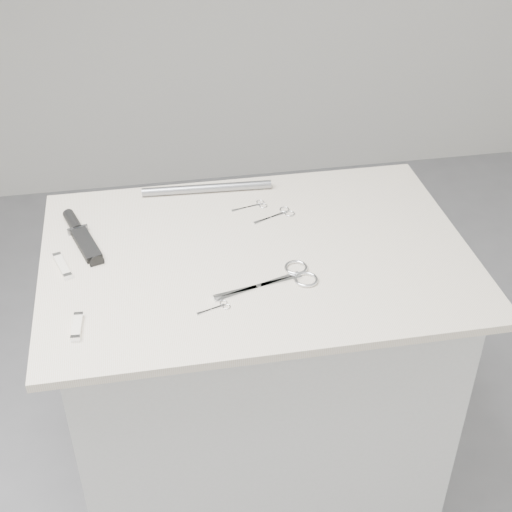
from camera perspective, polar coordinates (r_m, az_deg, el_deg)
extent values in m
cube|color=gray|center=(2.33, 0.04, -18.54)|extent=(4.00, 4.00, 0.01)
cube|color=silver|center=(1.98, 0.04, -10.81)|extent=(0.90, 0.60, 0.90)
cube|color=beige|center=(1.68, 0.05, 0.08)|extent=(1.00, 0.70, 0.02)
cube|color=silver|center=(1.56, 0.20, -2.44)|extent=(0.21, 0.08, 0.00)
cylinder|color=silver|center=(1.56, 0.20, -2.41)|extent=(0.01, 0.01, 0.01)
torus|color=silver|center=(1.62, 3.22, -0.93)|extent=(0.05, 0.05, 0.01)
torus|color=silver|center=(1.58, 4.03, -1.89)|extent=(0.05, 0.05, 0.01)
cube|color=silver|center=(1.79, 1.18, 3.10)|extent=(0.10, 0.05, 0.00)
cylinder|color=silver|center=(1.79, 1.18, 3.12)|extent=(0.01, 0.01, 0.00)
torus|color=silver|center=(1.83, 2.29, 3.74)|extent=(0.03, 0.03, 0.00)
torus|color=silver|center=(1.81, 2.72, 3.41)|extent=(0.03, 0.03, 0.00)
cube|color=silver|center=(1.84, -0.74, 3.90)|extent=(0.08, 0.03, 0.00)
cylinder|color=silver|center=(1.83, -0.74, 3.92)|extent=(0.00, 0.00, 0.00)
torus|color=silver|center=(1.86, 0.33, 4.33)|extent=(0.02, 0.02, 0.00)
torus|color=silver|center=(1.84, 0.59, 4.04)|extent=(0.02, 0.02, 0.00)
cube|color=silver|center=(1.51, -3.61, -4.29)|extent=(0.06, 0.03, 0.00)
cylinder|color=silver|center=(1.51, -3.61, -4.27)|extent=(0.00, 0.00, 0.00)
torus|color=silver|center=(1.52, -2.61, -3.76)|extent=(0.02, 0.02, 0.00)
torus|color=silver|center=(1.51, -2.35, -4.08)|extent=(0.02, 0.02, 0.00)
cube|color=black|center=(1.73, -13.43, 0.92)|extent=(0.08, 0.14, 0.02)
cube|color=gray|center=(1.79, -14.07, 2.06)|extent=(0.05, 0.02, 0.02)
cylinder|color=black|center=(1.82, -14.44, 2.68)|extent=(0.05, 0.09, 0.03)
cube|color=white|center=(1.68, -15.24, -0.76)|extent=(0.05, 0.10, 0.01)
cube|color=silver|center=(1.71, -15.64, 0.03)|extent=(0.02, 0.02, 0.01)
cube|color=silver|center=(1.64, -14.83, -1.56)|extent=(0.02, 0.02, 0.01)
cube|color=white|center=(1.50, -14.12, -5.51)|extent=(0.02, 0.08, 0.01)
cube|color=silver|center=(1.53, -13.99, -4.63)|extent=(0.02, 0.01, 0.01)
cube|color=silver|center=(1.47, -14.25, -6.41)|extent=(0.02, 0.01, 0.01)
cylinder|color=gray|center=(1.90, -3.94, 5.43)|extent=(0.34, 0.04, 0.02)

